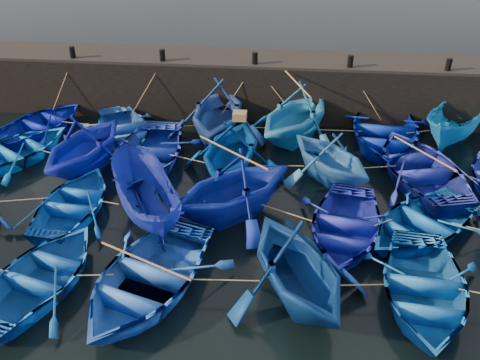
{
  "coord_description": "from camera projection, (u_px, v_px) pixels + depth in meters",
  "views": [
    {
      "loc": [
        1.55,
        -12.36,
        10.27
      ],
      "look_at": [
        0.0,
        3.2,
        0.7
      ],
      "focal_mm": 40.0,
      "sensor_mm": 36.0,
      "label": 1
    }
  ],
  "objects": [
    {
      "name": "bollard_3",
      "position": [
        350.0,
        61.0,
        22.3
      ],
      "size": [
        0.24,
        0.24,
        0.5
      ],
      "primitive_type": "cylinder",
      "color": "black",
      "rests_on": "quay_top"
    },
    {
      "name": "boat_15",
      "position": [
        145.0,
        197.0,
        17.09
      ],
      "size": [
        3.73,
        4.81,
        1.76
      ],
      "primitive_type": "imported",
      "rotation": [
        0.0,
        0.0,
        3.65
      ],
      "color": "navy",
      "rests_on": "ground"
    },
    {
      "name": "quay_wall",
      "position": [
        256.0,
        86.0,
        24.25
      ],
      "size": [
        26.0,
        2.5,
        2.5
      ],
      "primitive_type": "cube",
      "color": "black",
      "rests_on": "ground"
    },
    {
      "name": "boat_21",
      "position": [
        41.0,
        276.0,
        14.52
      ],
      "size": [
        4.3,
        5.18,
        0.93
      ],
      "primitive_type": "imported",
      "rotation": [
        0.0,
        0.0,
        2.87
      ],
      "color": "#0D499D",
      "rests_on": "ground"
    },
    {
      "name": "quay_top",
      "position": [
        256.0,
        58.0,
        23.56
      ],
      "size": [
        26.0,
        2.5,
        0.12
      ],
      "primitive_type": "cube",
      "color": "black",
      "rests_on": "quay_wall"
    },
    {
      "name": "boat_4",
      "position": [
        384.0,
        131.0,
        21.8
      ],
      "size": [
        4.67,
        6.13,
        1.19
      ],
      "primitive_type": "imported",
      "rotation": [
        0.0,
        0.0,
        -0.1
      ],
      "color": "#001584",
      "rests_on": "ground"
    },
    {
      "name": "boat_22",
      "position": [
        146.0,
        277.0,
        14.37
      ],
      "size": [
        5.15,
        6.12,
        1.09
      ],
      "primitive_type": "imported",
      "rotation": [
        0.0,
        0.0,
        -0.31
      ],
      "color": "blue",
      "rests_on": "ground"
    },
    {
      "name": "boat_23",
      "position": [
        297.0,
        265.0,
        13.82
      ],
      "size": [
        5.44,
        5.73,
        2.37
      ],
      "primitive_type": "imported",
      "rotation": [
        0.0,
        0.0,
        0.45
      ],
      "color": "navy",
      "rests_on": "ground"
    },
    {
      "name": "boat_18",
      "position": [
        421.0,
        223.0,
        16.58
      ],
      "size": [
        5.58,
        5.55,
        0.95
      ],
      "primitive_type": "imported",
      "rotation": [
        0.0,
        0.0,
        -0.8
      ],
      "color": "#084A9F",
      "rests_on": "ground"
    },
    {
      "name": "loose_oars",
      "position": [
        286.0,
        154.0,
        17.66
      ],
      "size": [
        10.74,
        11.58,
        1.47
      ],
      "color": "#99724C",
      "rests_on": "ground"
    },
    {
      "name": "boat_14",
      "position": [
        74.0,
        202.0,
        17.63
      ],
      "size": [
        3.32,
        4.43,
        0.87
      ],
      "primitive_type": "imported",
      "rotation": [
        0.0,
        0.0,
        3.07
      ],
      "color": "#0B4ABA",
      "rests_on": "ground"
    },
    {
      "name": "mooring_ropes",
      "position": [
        241.0,
        153.0,
        19.63
      ],
      "size": [
        17.29,
        11.47,
        2.1
      ],
      "color": "tan",
      "rests_on": "ground"
    },
    {
      "name": "boat_24",
      "position": [
        424.0,
        289.0,
        14.06
      ],
      "size": [
        3.8,
        5.01,
        0.98
      ],
      "primitive_type": "imported",
      "rotation": [
        0.0,
        0.0,
        -0.09
      ],
      "color": "#1056AA",
      "rests_on": "ground"
    },
    {
      "name": "boat_9",
      "position": [
        231.0,
        149.0,
        19.23
      ],
      "size": [
        4.44,
        4.98,
        2.37
      ],
      "primitive_type": "imported",
      "rotation": [
        0.0,
        0.0,
        3.01
      ],
      "color": "#003A89",
      "rests_on": "ground"
    },
    {
      "name": "boat_7",
      "position": [
        84.0,
        143.0,
        19.65
      ],
      "size": [
        4.9,
        5.32,
        2.33
      ],
      "primitive_type": "imported",
      "rotation": [
        0.0,
        0.0,
        2.86
      ],
      "color": "#0B1AA4",
      "rests_on": "ground"
    },
    {
      "name": "boat_6",
      "position": [
        16.0,
        150.0,
        20.68
      ],
      "size": [
        5.2,
        5.58,
        0.94
      ],
      "primitive_type": "imported",
      "rotation": [
        0.0,
        0.0,
        2.57
      ],
      "color": "blue",
      "rests_on": "ground"
    },
    {
      "name": "boat_17",
      "position": [
        345.0,
        226.0,
        16.46
      ],
      "size": [
        4.01,
        5.06,
        0.95
      ],
      "primitive_type": "imported",
      "rotation": [
        0.0,
        0.0,
        -0.18
      ],
      "color": "#141D98",
      "rests_on": "ground"
    },
    {
      "name": "boat_0",
      "position": [
        42.0,
        123.0,
        22.8
      ],
      "size": [
        4.66,
        5.26,
        0.9
      ],
      "primitive_type": "imported",
      "rotation": [
        0.0,
        0.0,
        2.71
      ],
      "color": "#000E89",
      "rests_on": "ground"
    },
    {
      "name": "boat_5",
      "position": [
        456.0,
        123.0,
        21.71
      ],
      "size": [
        3.87,
        4.94,
        1.81
      ],
      "primitive_type": "imported",
      "rotation": [
        0.0,
        0.0,
        -0.52
      ],
      "color": "blue",
      "rests_on": "ground"
    },
    {
      "name": "bollard_1",
      "position": [
        162.0,
        55.0,
        22.97
      ],
      "size": [
        0.24,
        0.24,
        0.5
      ],
      "primitive_type": "cylinder",
      "color": "black",
      "rests_on": "quay_top"
    },
    {
      "name": "boat_8",
      "position": [
        147.0,
        154.0,
        20.26
      ],
      "size": [
        3.85,
        5.33,
        1.1
      ],
      "primitive_type": "imported",
      "rotation": [
        0.0,
        0.0,
        -0.01
      ],
      "color": "#15309E",
      "rests_on": "ground"
    },
    {
      "name": "bollard_2",
      "position": [
        255.0,
        58.0,
        22.64
      ],
      "size": [
        0.24,
        0.24,
        0.5
      ],
      "primitive_type": "cylinder",
      "color": "black",
      "rests_on": "quay_top"
    },
    {
      "name": "ground",
      "position": [
        229.0,
        255.0,
        15.99
      ],
      "size": [
        120.0,
        120.0,
        0.0
      ],
      "primitive_type": "plane",
      "color": "black",
      "rests_on": "ground"
    },
    {
      "name": "boat_3",
      "position": [
        296.0,
        113.0,
        21.73
      ],
      "size": [
        5.89,
        6.13,
        2.49
      ],
      "primitive_type": "imported",
      "rotation": [
        0.0,
        0.0,
        -0.52
      ],
      "color": "blue",
      "rests_on": "ground"
    },
    {
      "name": "wooden_crate",
      "position": [
        240.0,
        116.0,
        18.51
      ],
      "size": [
        0.47,
        0.44,
        0.27
      ],
      "primitive_type": "cube",
      "color": "olive",
      "rests_on": "boat_9"
    },
    {
      "name": "boat_16",
      "position": [
        233.0,
        186.0,
        17.07
      ],
      "size": [
        6.03,
        5.96,
        2.4
      ],
      "primitive_type": "imported",
      "rotation": [
        0.0,
        0.0,
        -0.86
      ],
      "color": "#091E93",
      "rests_on": "ground"
    },
    {
      "name": "boat_1",
      "position": [
        124.0,
        129.0,
        22.28
      ],
      "size": [
        4.92,
        5.42,
        0.92
      ],
      "primitive_type": "imported",
      "rotation": [
        0.0,
        0.0,
        0.5
      ],
      "color": "#1C4BA7",
      "rests_on": "ground"
    },
    {
      "name": "boat_2",
      "position": [
        217.0,
        110.0,
        21.89
      ],
      "size": [
        4.36,
        5.01,
        2.56
      ],
      "primitive_type": "imported",
      "rotation": [
        0.0,
        0.0,
        -0.03
      ],
      "color": "navy",
      "rests_on": "ground"
    },
    {
      "name": "boat_11",
      "position": [
        421.0,
        167.0,
        19.38
      ],
      "size": [
        5.04,
        6.13,
        1.11
      ],
      "primitive_type": "imported",
      "rotation": [
        0.0,
        0.0,
        3.39
      ],
      "color": "navy",
      "rests_on": "ground"
    },
    {
      "name": "boat_10",
      "position": [
        330.0,
        156.0,
        19.13
      ],
      "size": [
        5.09,
        5.18,
        2.07
      ],
      "primitive_type": "imported",
      "rotation": [
        0.0,
        0.0,
        3.81
      ],
      "color": "blue",
      "rests_on": "ground"
    },
    {
      "name": "bollard_4",
      "position": [
        449.0,
        64.0,
        21.96
      ],
      "size": [
        0.24,
        0.24,
        0.5
      ],
      "primitive_type": "cylinder",
      "color": "black",
      "rests_on": "quay_top"
    },
    {
      "name": "bollard_0",
      "position": [
        72.0,
        52.0,
        23.31
      ],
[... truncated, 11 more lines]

